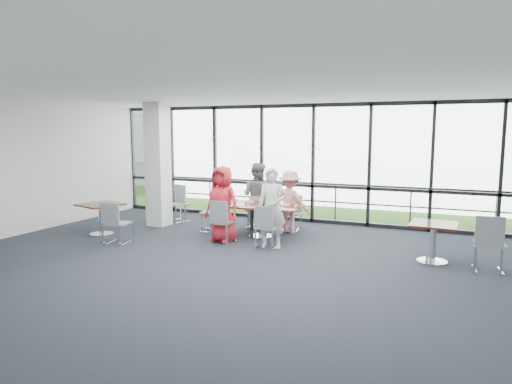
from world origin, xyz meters
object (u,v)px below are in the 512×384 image
at_px(chair_main_fl, 257,210).
at_px(chair_spare_lb, 178,204).
at_px(structural_column, 158,165).
at_px(diner_end, 217,202).
at_px(chair_main_end, 212,212).
at_px(diner_far_left, 257,196).
at_px(chair_spare_la, 118,223).
at_px(chair_main_nr, 267,227).
at_px(diner_near_right, 272,208).
at_px(chair_spare_r, 489,244).
at_px(main_table, 261,211).
at_px(side_table_left, 101,208).
at_px(chair_main_fr, 291,214).
at_px(diner_near_left, 222,204).
at_px(diner_far_right, 290,202).
at_px(side_table_right, 434,230).
at_px(chair_main_nl, 223,222).

distance_m(chair_main_fl, chair_spare_lb, 2.30).
distance_m(structural_column, diner_end, 2.01).
xyz_separation_m(chair_main_fl, chair_main_end, (-0.84, -0.86, 0.02)).
bearing_deg(diner_far_left, chair_spare_la, 59.68).
distance_m(chair_main_nr, chair_main_end, 2.10).
distance_m(diner_near_right, chair_spare_lb, 3.78).
relative_size(diner_far_left, chair_spare_r, 1.70).
height_order(diner_near_right, chair_spare_la, diner_near_right).
height_order(main_table, side_table_left, same).
distance_m(main_table, chair_spare_la, 3.23).
bearing_deg(side_table_left, diner_far_left, 33.17).
bearing_deg(chair_spare_la, chair_spare_lb, 82.63).
distance_m(chair_main_fr, chair_spare_lb, 3.20).
relative_size(main_table, diner_near_left, 1.08).
height_order(diner_far_right, chair_spare_lb, diner_far_right).
bearing_deg(chair_main_nr, main_table, 120.36).
distance_m(chair_main_fl, chair_main_end, 1.20).
relative_size(side_table_right, chair_main_nl, 0.93).
relative_size(diner_far_left, chair_spare_lb, 1.74).
distance_m(diner_far_right, chair_main_nr, 1.66).
bearing_deg(diner_far_right, main_table, 63.31).
bearing_deg(chair_main_fl, chair_main_fr, -168.32).
bearing_deg(diner_near_left, chair_spare_la, -144.67).
relative_size(side_table_left, diner_far_left, 0.64).
height_order(main_table, chair_main_nl, chair_main_nl).
relative_size(chair_main_fl, chair_spare_r, 0.93).
xyz_separation_m(main_table, diner_end, (-1.19, 0.05, 0.14)).
bearing_deg(chair_main_end, diner_far_right, 102.44).
height_order(chair_main_nr, chair_spare_r, chair_spare_r).
bearing_deg(chair_main_nl, chair_main_end, 134.25).
bearing_deg(diner_near_right, side_table_right, -7.63).
height_order(side_table_right, diner_near_right, diner_near_right).
bearing_deg(side_table_right, chair_spare_la, -169.37).
bearing_deg(chair_main_end, side_table_left, -66.97).
xyz_separation_m(side_table_left, chair_main_nr, (4.14, 0.40, -0.18)).
distance_m(chair_main_fl, chair_spare_la, 3.49).
bearing_deg(diner_far_left, side_table_right, 170.89).
relative_size(diner_near_left, chair_main_end, 1.77).
bearing_deg(diner_far_right, chair_main_nl, 63.36).
height_order(diner_near_left, chair_main_end, diner_near_left).
bearing_deg(chair_spare_lb, main_table, -177.95).
distance_m(side_table_left, chair_spare_la, 1.14).
relative_size(diner_end, chair_spare_lb, 1.55).
distance_m(main_table, diner_far_left, 0.91).
relative_size(side_table_left, chair_main_nr, 1.20).
relative_size(structural_column, chair_main_fr, 3.80).
bearing_deg(chair_spare_lb, chair_spare_la, 111.27).
bearing_deg(side_table_right, chair_main_fr, 154.61).
relative_size(side_table_left, chair_main_nl, 1.15).
relative_size(structural_column, diner_far_left, 1.89).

